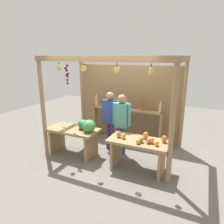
# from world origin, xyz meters

# --- Properties ---
(ground_plane) EXTENTS (12.00, 12.00, 0.00)m
(ground_plane) POSITION_xyz_m (0.00, 0.00, 0.00)
(ground_plane) COLOR slate
(ground_plane) RESTS_ON ground
(market_stall) EXTENTS (3.27, 1.89, 2.48)m
(market_stall) POSITION_xyz_m (-0.00, 0.43, 1.42)
(market_stall) COLOR #99754C
(market_stall) RESTS_ON ground
(fruit_counter_left) EXTENTS (1.32, 0.64, 1.00)m
(fruit_counter_left) POSITION_xyz_m (-0.73, -0.66, 0.62)
(fruit_counter_left) COLOR #99754C
(fruit_counter_left) RESTS_ON ground
(fruit_counter_right) EXTENTS (1.32, 0.64, 0.86)m
(fruit_counter_right) POSITION_xyz_m (0.88, -0.67, 0.54)
(fruit_counter_right) COLOR #99754C
(fruit_counter_right) RESTS_ON ground
(bottle_shelf_unit) EXTENTS (2.10, 0.22, 1.36)m
(bottle_shelf_unit) POSITION_xyz_m (0.05, 0.67, 0.79)
(bottle_shelf_unit) COLOR #99754C
(bottle_shelf_unit) RESTS_ON ground
(vendor_man) EXTENTS (0.48, 0.21, 1.58)m
(vendor_man) POSITION_xyz_m (-0.15, 0.03, 0.95)
(vendor_man) COLOR #4E3063
(vendor_man) RESTS_ON ground
(vendor_woman) EXTENTS (0.48, 0.21, 1.57)m
(vendor_woman) POSITION_xyz_m (0.24, -0.14, 0.94)
(vendor_woman) COLOR #315C75
(vendor_woman) RESTS_ON ground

